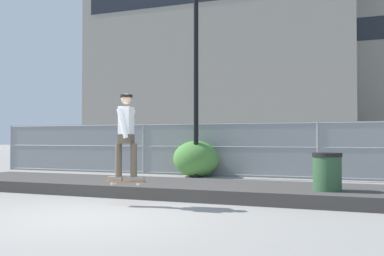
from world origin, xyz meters
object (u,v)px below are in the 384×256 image
skater (126,131)px  parked_car_mid (339,151)px  skateboard (126,182)px  parked_car_near (172,149)px  trash_bin (327,178)px  shrub_left (196,159)px  street_lamp (196,58)px

skater → parked_car_mid: skater is taller
skateboard → parked_car_near: (-3.24, 9.90, 0.37)m
skateboard → trash_bin: size_ratio=0.80×
parked_car_near → trash_bin: bearing=-50.2°
shrub_left → street_lamp: bearing=-69.3°
parked_car_mid → street_lamp: bearing=-141.2°
skateboard → parked_car_mid: 10.29m
parked_car_near → parked_car_mid: same height
shrub_left → trash_bin: size_ratio=1.54×
parked_car_near → skater: bearing=-71.9°
skater → parked_car_near: size_ratio=0.39×
parked_car_near → parked_car_mid: 6.96m
skater → street_lamp: bearing=96.8°
parked_car_mid → trash_bin: parked_car_mid is taller
parked_car_near → trash_bin: 10.81m
skateboard → parked_car_mid: size_ratio=0.18×
parked_car_mid → shrub_left: parked_car_mid is taller
trash_bin → street_lamp: bearing=134.8°
skater → trash_bin: bearing=23.5°
skateboard → skater: skater is taller
skateboard → skater: 0.99m
shrub_left → parked_car_near: bearing=124.1°
skater → parked_car_mid: size_ratio=0.38×
parked_car_mid → shrub_left: bearing=-144.4°
skater → street_lamp: street_lamp is taller
skateboard → parked_car_near: parked_car_near is taller
street_lamp → parked_car_mid: size_ratio=1.40×
street_lamp → shrub_left: bearing=110.7°
skater → trash_bin: size_ratio=1.67×
skateboard → shrub_left: (-0.83, 6.34, 0.14)m
shrub_left → trash_bin: shrub_left is taller
street_lamp → trash_bin: bearing=-45.2°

